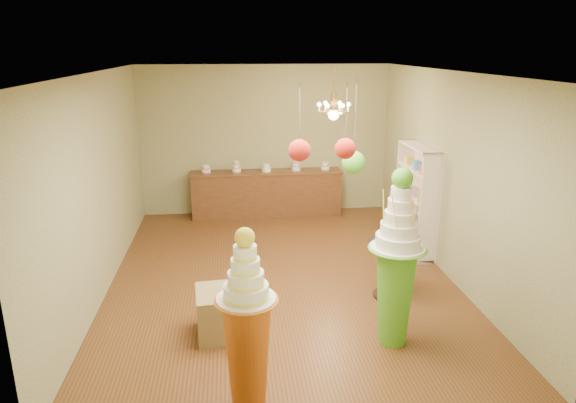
{
  "coord_description": "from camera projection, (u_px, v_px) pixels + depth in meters",
  "views": [
    {
      "loc": [
        -0.69,
        -7.04,
        3.33
      ],
      "look_at": [
        0.1,
        0.0,
        1.18
      ],
      "focal_mm": 32.0,
      "sensor_mm": 36.0,
      "label": 1
    }
  ],
  "objects": [
    {
      "name": "floor",
      "position": [
        281.0,
        277.0,
        7.74
      ],
      "size": [
        6.5,
        6.5,
        0.0
      ],
      "primitive_type": "plane",
      "color": "#593418",
      "rests_on": "ground"
    },
    {
      "name": "ceiling",
      "position": [
        280.0,
        72.0,
        6.87
      ],
      "size": [
        6.5,
        6.5,
        0.0
      ],
      "primitive_type": "plane",
      "rotation": [
        3.14,
        0.0,
        0.0
      ],
      "color": "silver",
      "rests_on": "ground"
    },
    {
      "name": "wall_back",
      "position": [
        265.0,
        141.0,
        10.39
      ],
      "size": [
        5.0,
        0.04,
        3.0
      ],
      "primitive_type": "cube",
      "color": "#97976A",
      "rests_on": "ground"
    },
    {
      "name": "wall_front",
      "position": [
        320.0,
        279.0,
        4.21
      ],
      "size": [
        5.0,
        0.04,
        3.0
      ],
      "primitive_type": "cube",
      "color": "#97976A",
      "rests_on": "ground"
    },
    {
      "name": "wall_left",
      "position": [
        100.0,
        185.0,
        7.04
      ],
      "size": [
        0.04,
        6.5,
        3.0
      ],
      "primitive_type": "cube",
      "color": "#97976A",
      "rests_on": "ground"
    },
    {
      "name": "wall_right",
      "position": [
        449.0,
        176.0,
        7.57
      ],
      "size": [
        0.04,
        6.5,
        3.0
      ],
      "primitive_type": "cube",
      "color": "#97976A",
      "rests_on": "ground"
    },
    {
      "name": "pedestal_green",
      "position": [
        396.0,
        274.0,
        5.79
      ],
      "size": [
        0.81,
        0.81,
        2.09
      ],
      "rotation": [
        0.0,
        0.0,
        -0.42
      ],
      "color": "#55B027",
      "rests_on": "floor"
    },
    {
      "name": "pedestal_orange",
      "position": [
        247.0,
        339.0,
        4.75
      ],
      "size": [
        0.68,
        0.68,
        1.83
      ],
      "rotation": [
        0.0,
        0.0,
        -0.29
      ],
      "color": "#D16418",
      "rests_on": "floor"
    },
    {
      "name": "burlap_riser",
      "position": [
        223.0,
        313.0,
        6.12
      ],
      "size": [
        0.67,
        0.67,
        0.56
      ],
      "primitive_type": "cube",
      "rotation": [
        0.0,
        0.0,
        0.09
      ],
      "color": "olive",
      "rests_on": "floor"
    },
    {
      "name": "sideboard",
      "position": [
        267.0,
        193.0,
        10.42
      ],
      "size": [
        3.04,
        0.54,
        1.16
      ],
      "color": "brown",
      "rests_on": "floor"
    },
    {
      "name": "shelving_unit",
      "position": [
        417.0,
        199.0,
        8.49
      ],
      "size": [
        0.33,
        1.2,
        1.8
      ],
      "color": "white",
      "rests_on": "floor"
    },
    {
      "name": "round_table",
      "position": [
        390.0,
        262.0,
        6.98
      ],
      "size": [
        0.81,
        0.81,
        0.81
      ],
      "rotation": [
        0.0,
        0.0,
        -0.37
      ],
      "color": "black",
      "rests_on": "floor"
    },
    {
      "name": "vase",
      "position": [
        392.0,
        235.0,
        6.86
      ],
      "size": [
        0.27,
        0.27,
        0.22
      ],
      "primitive_type": "imported",
      "rotation": [
        0.0,
        0.0,
        0.42
      ],
      "color": "white",
      "rests_on": "round_table"
    },
    {
      "name": "pom_red_left",
      "position": [
        299.0,
        150.0,
        5.08
      ],
      "size": [
        0.22,
        0.22,
        0.77
      ],
      "color": "#474333",
      "rests_on": "ceiling"
    },
    {
      "name": "pom_green_mid",
      "position": [
        354.0,
        162.0,
        5.79
      ],
      "size": [
        0.26,
        0.26,
        1.06
      ],
      "color": "#474333",
      "rests_on": "ceiling"
    },
    {
      "name": "pom_red_right",
      "position": [
        345.0,
        149.0,
        5.15
      ],
      "size": [
        0.21,
        0.21,
        0.76
      ],
      "color": "#474333",
      "rests_on": "ceiling"
    },
    {
      "name": "chandelier",
      "position": [
        334.0,
        112.0,
        8.43
      ],
      "size": [
        0.61,
        0.61,
        0.85
      ],
      "rotation": [
        0.0,
        0.0,
        -0.1
      ],
      "color": "#E1A34F",
      "rests_on": "ceiling"
    }
  ]
}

